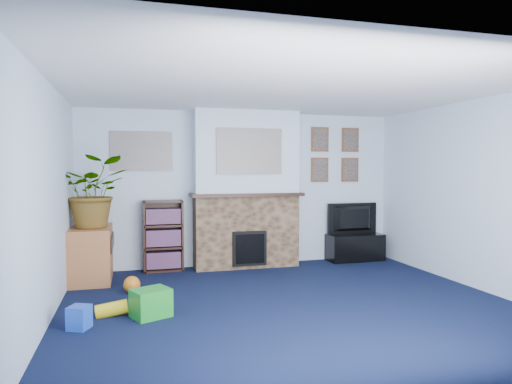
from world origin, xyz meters
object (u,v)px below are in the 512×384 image
object	(u,v)px
tv_stand	(355,247)
television	(355,219)
sideboard	(91,255)
bookshelf	(163,237)

from	to	relation	value
tv_stand	television	world-z (taller)	television
television	tv_stand	bearing A→B (deg)	89.02
tv_stand	sideboard	bearing A→B (deg)	-176.09
tv_stand	bookshelf	distance (m)	3.12
television	bookshelf	size ratio (longest dim) A/B	0.84
sideboard	tv_stand	bearing A→B (deg)	3.91
television	bookshelf	world-z (taller)	bookshelf
tv_stand	television	bearing A→B (deg)	90.00
television	sideboard	size ratio (longest dim) A/B	0.94
bookshelf	sideboard	bearing A→B (deg)	-160.06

